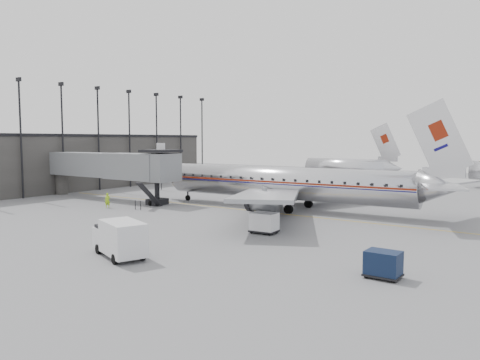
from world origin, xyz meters
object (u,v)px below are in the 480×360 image
at_px(baggage_cart_navy, 383,264).
at_px(baggage_cart_white, 264,222).
at_px(service_van, 119,237).
at_px(ramp_worker, 108,200).
at_px(airliner, 289,183).

bearing_deg(baggage_cart_navy, baggage_cart_white, 151.23).
bearing_deg(baggage_cart_white, baggage_cart_navy, -33.81).
bearing_deg(service_van, ramp_worker, 163.26).
height_order(airliner, baggage_cart_navy, airliner).
bearing_deg(airliner, baggage_cart_white, -72.03).
bearing_deg(service_van, baggage_cart_white, 93.39).
distance_m(airliner, ramp_worker, 19.98).
bearing_deg(baggage_cart_white, airliner, 105.93).
relative_size(airliner, ramp_worker, 21.45).
distance_m(baggage_cart_navy, ramp_worker, 34.36).
bearing_deg(ramp_worker, service_van, -72.19).
distance_m(airliner, baggage_cart_navy, 25.12).
bearing_deg(airliner, service_van, -90.15).
bearing_deg(ramp_worker, baggage_cart_white, -39.90).
xyz_separation_m(service_van, ramp_worker, (-17.81, 13.70, -0.42)).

